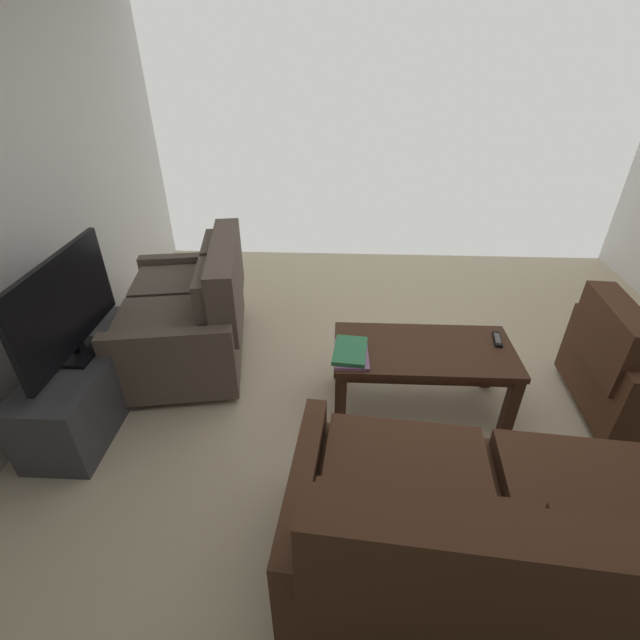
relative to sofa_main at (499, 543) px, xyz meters
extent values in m
cube|color=beige|center=(0.17, -1.19, -0.38)|extent=(4.99, 5.08, 0.01)
cylinder|color=black|center=(-0.73, -0.37, -0.35)|extent=(0.05, 0.05, 0.06)
cylinder|color=black|center=(0.65, -0.50, -0.35)|extent=(0.05, 0.05, 0.06)
cylinder|color=black|center=(0.71, 0.24, -0.35)|extent=(0.05, 0.05, 0.06)
cube|color=#472B1C|center=(-0.01, -0.07, -0.12)|extent=(1.61, 0.99, 0.40)
cube|color=#472B1C|center=(-0.39, -0.05, 0.13)|extent=(0.78, 0.82, 0.10)
cube|color=#472B1C|center=(0.38, -0.12, 0.13)|extent=(0.78, 0.82, 0.10)
cube|color=#472B1C|center=(0.03, 0.30, 0.27)|extent=(1.55, 0.32, 0.49)
cube|color=#472B1C|center=(0.40, 0.15, 0.27)|extent=(0.70, 0.18, 0.35)
cube|color=#472B1C|center=(0.81, -0.14, -0.05)|extent=(0.18, 0.86, 0.56)
cylinder|color=black|center=(2.26, -2.12, -0.35)|extent=(0.06, 0.06, 0.06)
cylinder|color=black|center=(2.11, -1.22, -0.35)|extent=(0.06, 0.06, 0.06)
cylinder|color=black|center=(1.56, -2.23, -0.35)|extent=(0.06, 0.06, 0.06)
cylinder|color=black|center=(1.42, -1.33, -0.35)|extent=(0.06, 0.06, 0.06)
cube|color=brown|center=(1.84, -1.72, -0.13)|extent=(0.98, 1.19, 0.38)
cube|color=brown|center=(1.90, -1.98, 0.11)|extent=(0.80, 0.61, 0.10)
cube|color=brown|center=(1.81, -1.46, 0.11)|extent=(0.80, 0.61, 0.10)
cube|color=brown|center=(1.49, -1.78, 0.27)|extent=(0.35, 1.08, 0.52)
cube|color=brown|center=(1.64, -2.03, 0.27)|extent=(0.20, 0.49, 0.38)
cube|color=brown|center=(1.56, -1.50, 0.27)|extent=(0.20, 0.49, 0.38)
cube|color=brown|center=(1.93, -2.30, -0.06)|extent=(0.83, 0.23, 0.54)
cube|color=brown|center=(1.74, -1.15, -0.06)|extent=(0.83, 0.23, 0.54)
cube|color=#3D2316|center=(0.13, -1.21, 0.08)|extent=(1.13, 0.55, 0.04)
cube|color=#3D2316|center=(0.13, -1.21, 0.04)|extent=(1.04, 0.50, 0.05)
cube|color=#3D2316|center=(-0.39, -1.45, -0.16)|extent=(0.07, 0.07, 0.44)
cube|color=#3D2316|center=(0.65, -1.45, -0.16)|extent=(0.07, 0.07, 0.44)
cube|color=#3D2316|center=(-0.39, -0.98, -0.16)|extent=(0.07, 0.07, 0.44)
cube|color=#3D2316|center=(0.65, -0.98, -0.16)|extent=(0.07, 0.07, 0.44)
cube|color=#38383D|center=(2.26, -1.08, -0.14)|extent=(0.42, 1.14, 0.47)
cube|color=black|center=(2.38, -1.08, -0.14)|extent=(0.02, 0.97, 0.28)
cube|color=black|center=(2.28, -1.00, -0.14)|extent=(0.20, 0.24, 0.06)
cube|color=black|center=(2.26, -1.08, 0.10)|extent=(0.20, 0.32, 0.02)
cube|color=black|center=(2.26, -1.08, 0.14)|extent=(0.04, 0.06, 0.06)
cube|color=black|center=(2.26, -1.08, 0.44)|extent=(0.04, 0.98, 0.57)
cube|color=black|center=(2.28, -1.08, 0.44)|extent=(0.01, 0.95, 0.54)
cylinder|color=black|center=(-0.97, -0.98, -0.35)|extent=(0.05, 0.05, 0.06)
cylinder|color=black|center=(-1.00, -1.47, -0.35)|extent=(0.05, 0.05, 0.06)
cube|color=#472B1C|center=(-0.99, -1.23, 0.21)|extent=(0.22, 0.67, 0.42)
cube|color=#472B1C|center=(-1.10, -1.22, 0.21)|extent=(0.16, 0.60, 0.29)
cube|color=#472B1C|center=(-1.34, -1.58, -0.06)|extent=(0.79, 0.15, 0.53)
cube|color=#996699|center=(0.59, -1.11, 0.11)|extent=(0.21, 0.30, 0.02)
cube|color=#337F51|center=(0.60, -1.12, 0.13)|extent=(0.22, 0.31, 0.03)
cube|color=black|center=(-0.35, -1.31, 0.11)|extent=(0.07, 0.16, 0.02)
cube|color=#59595B|center=(-0.35, -1.31, 0.12)|extent=(0.05, 0.11, 0.00)
camera|label=1|loc=(0.68, 1.10, 1.74)|focal=25.19mm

